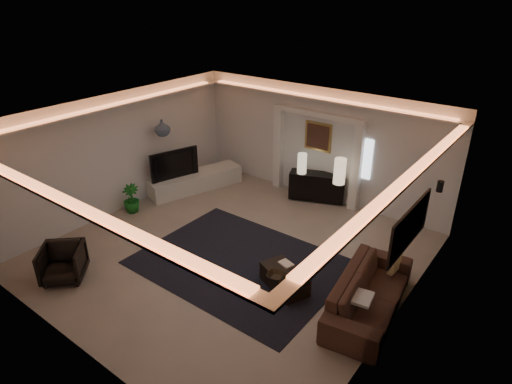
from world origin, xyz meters
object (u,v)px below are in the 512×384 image
Objects in this scene: sofa at (370,293)px; coffee_table at (284,279)px; console at (317,186)px; armchair at (63,263)px.

coffee_table is (-1.50, -0.37, -0.15)m from sofa.
console is 1.48× the size of coffee_table.
console is at bearing 134.37° from coffee_table.
armchair is at bearing 109.82° from sofa.
sofa reaches higher than coffee_table.
console is 1.83× the size of armchair.
console reaches higher than coffee_table.
console reaches higher than sofa.
console is 0.58× the size of sofa.
sofa is (2.88, -3.19, -0.04)m from console.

